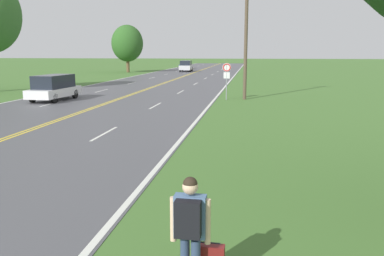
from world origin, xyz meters
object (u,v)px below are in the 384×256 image
at_px(tree_left_verge, 127,43).
at_px(car_silver_suv_approaching, 186,66).
at_px(hitchhiker_person, 190,223).
at_px(car_dark_blue_van_mid_near, 185,65).
at_px(traffic_sign, 227,72).
at_px(car_white_van_nearest, 54,87).

distance_m(tree_left_verge, car_silver_suv_approaching, 10.55).
bearing_deg(tree_left_verge, car_silver_suv_approaching, 20.27).
relative_size(hitchhiker_person, car_dark_blue_van_mid_near, 0.39).
bearing_deg(traffic_sign, car_silver_suv_approaching, 103.38).
bearing_deg(car_silver_suv_approaching, car_white_van_nearest, 174.86).
height_order(traffic_sign, car_silver_suv_approaching, traffic_sign).
height_order(tree_left_verge, car_silver_suv_approaching, tree_left_verge).
bearing_deg(car_dark_blue_van_mid_near, car_white_van_nearest, 178.94).
xyz_separation_m(traffic_sign, car_white_van_nearest, (-11.97, -2.10, -1.03)).
relative_size(car_white_van_nearest, car_silver_suv_approaching, 1.04).
bearing_deg(car_white_van_nearest, tree_left_verge, 12.62).
distance_m(hitchhiker_person, car_dark_blue_van_mid_near, 75.80).
height_order(hitchhiker_person, traffic_sign, traffic_sign).
xyz_separation_m(hitchhiker_person, car_silver_suv_approaching, (-10.71, 64.11, -0.05)).
relative_size(traffic_sign, car_white_van_nearest, 0.54).
xyz_separation_m(hitchhiker_person, car_dark_blue_van_mid_near, (-12.66, 74.74, -0.23)).
distance_m(car_white_van_nearest, car_silver_suv_approaching, 42.65).
bearing_deg(car_white_van_nearest, car_silver_suv_approaching, -0.54).
bearing_deg(car_silver_suv_approaching, traffic_sign, -168.62).
xyz_separation_m(traffic_sign, car_dark_blue_van_mid_near, (-11.59, 51.12, -1.15)).
bearing_deg(tree_left_verge, traffic_sign, -63.00).
height_order(car_silver_suv_approaching, car_dark_blue_van_mid_near, car_silver_suv_approaching).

